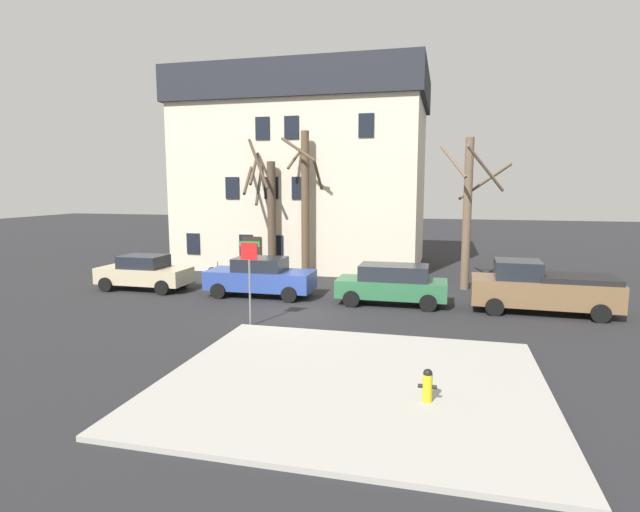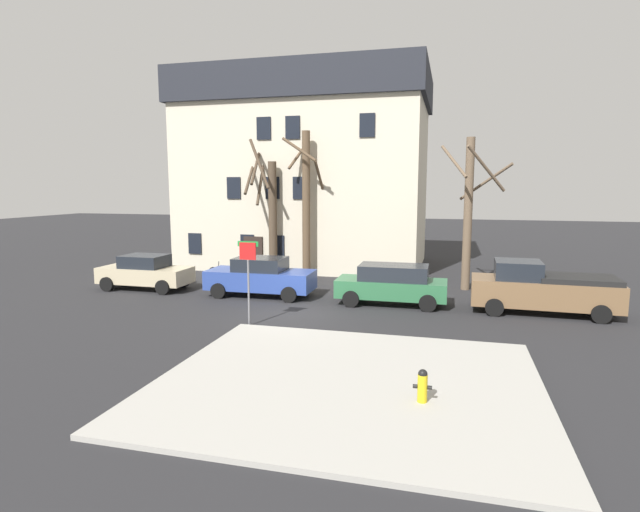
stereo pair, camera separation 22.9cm
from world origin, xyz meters
TOP-DOWN VIEW (x-y plane):
  - ground_plane at (0.00, 0.00)m, footprint 120.00×120.00m
  - sidewalk_slab at (3.52, -6.35)m, footprint 9.32×8.19m
  - building_main at (-2.94, 12.58)m, footprint 14.71×9.32m
  - tree_bare_near at (-3.64, 7.59)m, footprint 1.80×2.52m
  - tree_bare_mid at (-1.57, 7.49)m, footprint 1.87×2.04m
  - tree_bare_far at (6.66, 6.48)m, footprint 3.31×3.58m
  - car_beige_sedan at (-8.19, 2.69)m, footprint 4.34×2.01m
  - car_blue_sedan at (-2.32, 2.70)m, footprint 4.79×2.15m
  - car_green_wagon at (3.57, 2.51)m, footprint 4.52×2.01m
  - pickup_truck_brown at (9.36, 2.51)m, footprint 5.40×2.34m
  - fire_hydrant at (5.37, -7.19)m, footprint 0.42×0.22m
  - street_sign_pole at (-0.93, -1.99)m, footprint 0.76×0.07m
  - bicycle_leaning at (-5.57, 5.52)m, footprint 1.73×0.35m

SIDE VIEW (x-z plane):
  - ground_plane at x=0.00m, z-range 0.00..0.00m
  - sidewalk_slab at x=3.52m, z-range 0.00..0.12m
  - bicycle_leaning at x=-5.57m, z-range -0.15..0.88m
  - fire_hydrant at x=5.37m, z-range 0.13..0.89m
  - car_beige_sedan at x=-8.19m, z-range 0.00..1.65m
  - car_blue_sedan at x=-2.32m, z-range 0.00..1.74m
  - car_green_wagon at x=3.57m, z-range 0.04..1.71m
  - pickup_truck_brown at x=9.36m, z-range -0.03..1.99m
  - street_sign_pole at x=-0.93m, z-range 0.59..3.59m
  - tree_bare_near at x=-3.64m, z-range -0.14..7.25m
  - tree_bare_far at x=6.66m, z-range 0.25..7.38m
  - tree_bare_mid at x=-1.57m, z-range 0.20..7.95m
  - building_main at x=-2.94m, z-range 0.08..11.70m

